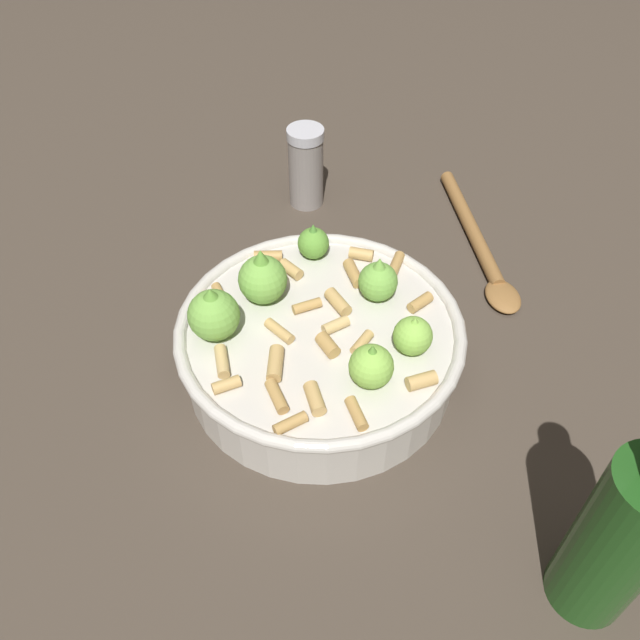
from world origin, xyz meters
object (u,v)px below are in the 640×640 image
pepper_shaker (306,167)px  wooden_spoon (479,245)px  olive_oil_bottle (621,538)px  cooking_pan (318,341)px

pepper_shaker → wooden_spoon: size_ratio=0.41×
pepper_shaker → wooden_spoon: 0.23m
olive_oil_bottle → cooking_pan: bearing=-128.9°
pepper_shaker → cooking_pan: bearing=11.8°
cooking_pan → pepper_shaker: (-0.27, -0.06, 0.01)m
pepper_shaker → olive_oil_bottle: bearing=32.1°
cooking_pan → wooden_spoon: size_ratio=1.07×
olive_oil_bottle → wooden_spoon: bearing=-169.8°
pepper_shaker → wooden_spoon: (0.06, 0.21, -0.04)m
olive_oil_bottle → pepper_shaker: bearing=-147.9°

